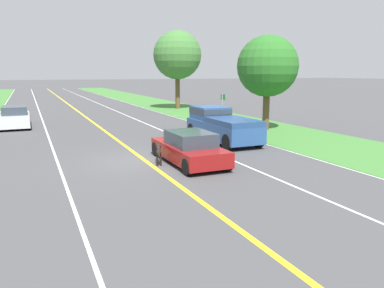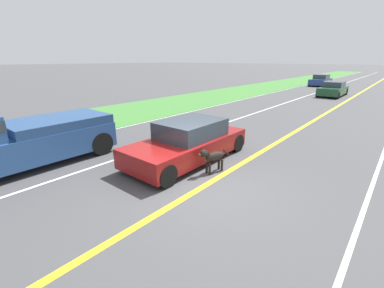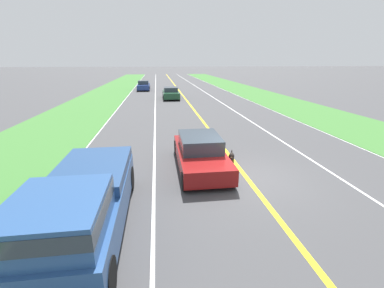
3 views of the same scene
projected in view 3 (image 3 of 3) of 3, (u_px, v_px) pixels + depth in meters
name	position (u px, v px, depth m)	size (l,w,h in m)	color
ground_plane	(246.00, 177.00, 9.82)	(400.00, 400.00, 0.00)	#424244
centre_divider_line	(246.00, 177.00, 9.82)	(0.18, 160.00, 0.01)	yellow
lane_edge_line_right	(53.00, 189.00, 8.93)	(0.14, 160.00, 0.01)	white
lane_dash_same_dir	(154.00, 183.00, 9.38)	(0.10, 160.00, 0.01)	white
lane_dash_oncoming	(330.00, 172.00, 10.26)	(0.10, 160.00, 0.01)	white
ego_car	(200.00, 153.00, 10.56)	(1.89, 4.50, 1.35)	maroon
dog	(231.00, 157.00, 10.43)	(0.46, 1.14, 0.81)	black
pickup_truck	(81.00, 204.00, 6.24)	(2.03, 5.43, 1.82)	#284C84
car_trailing_near	(171.00, 93.00, 30.15)	(1.86, 4.34, 1.31)	#1E472D
car_trailing_mid	(144.00, 86.00, 38.96)	(1.83, 4.46, 1.41)	navy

